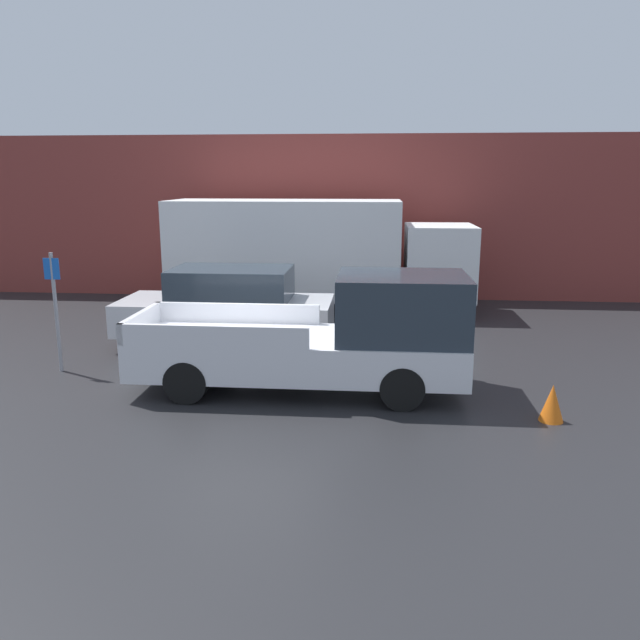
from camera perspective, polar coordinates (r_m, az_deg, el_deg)
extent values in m
plane|color=#232326|center=(11.51, -6.87, -5.74)|extent=(60.00, 60.00, 0.00)
cube|color=brown|center=(19.41, -1.82, 9.35)|extent=(28.00, 0.15, 4.94)
cube|color=silver|center=(10.92, -1.96, -3.08)|extent=(5.72, 1.91, 0.66)
cube|color=#28333D|center=(10.65, 7.52, 1.23)|extent=(2.17, 1.80, 1.09)
cube|color=silver|center=(11.89, -7.62, 0.65)|extent=(3.15, 0.10, 0.36)
cube|color=silver|center=(10.17, -9.83, -1.50)|extent=(3.15, 0.10, 0.36)
cube|color=silver|center=(11.48, -16.05, -0.18)|extent=(0.10, 1.91, 0.36)
cylinder|color=black|center=(11.74, 7.19, -3.52)|extent=(0.73, 0.26, 0.73)
cylinder|color=black|center=(10.14, 7.51, -6.18)|extent=(0.73, 0.26, 0.73)
cylinder|color=black|center=(12.13, -9.82, -3.07)|extent=(0.73, 0.26, 0.73)
cylinder|color=black|center=(10.59, -12.13, -5.53)|extent=(0.73, 0.26, 0.73)
cube|color=silver|center=(14.00, -8.56, 0.43)|extent=(4.67, 1.93, 0.71)
cube|color=#28333D|center=(13.84, -8.09, 3.28)|extent=(2.57, 1.70, 0.70)
cylinder|color=black|center=(14.64, -2.20, -0.09)|extent=(0.75, 0.22, 0.75)
cylinder|color=black|center=(12.97, -3.17, -1.80)|extent=(0.75, 0.22, 0.75)
cylinder|color=black|center=(15.27, -13.05, 0.13)|extent=(0.75, 0.22, 0.75)
cylinder|color=black|center=(13.68, -15.28, -1.46)|extent=(0.75, 0.22, 0.75)
cube|color=white|center=(17.41, 10.82, 5.26)|extent=(1.83, 2.20, 1.98)
cube|color=white|center=(17.47, -3.18, 6.57)|extent=(6.31, 2.32, 2.64)
cylinder|color=black|center=(18.54, 9.37, 2.73)|extent=(0.90, 0.30, 0.90)
cylinder|color=black|center=(16.53, 9.87, 1.50)|extent=(0.90, 0.30, 0.90)
cylinder|color=black|center=(18.87, -6.56, 3.00)|extent=(0.90, 0.30, 0.90)
cylinder|color=black|center=(16.90, -7.95, 1.81)|extent=(0.90, 0.30, 0.90)
cylinder|color=gray|center=(12.84, -22.97, 0.59)|extent=(0.07, 0.07, 2.30)
cube|color=blue|center=(12.69, -23.34, 4.32)|extent=(0.30, 0.02, 0.40)
cone|color=orange|center=(10.26, 20.45, -7.12)|extent=(0.37, 0.37, 0.58)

